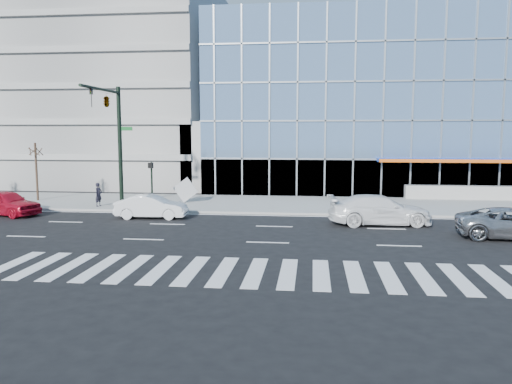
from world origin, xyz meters
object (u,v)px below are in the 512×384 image
traffic_signal (111,116)px  pedestrian (99,195)px  ped_signal_post (151,178)px  street_tree_near (35,151)px  red_sedan (6,203)px  white_suv (380,210)px  tilted_panel (186,190)px  white_sedan (151,207)px

traffic_signal → pedestrian: bearing=156.7°
ped_signal_post → street_tree_near: 9.97m
traffic_signal → red_sedan: traffic_signal is taller
traffic_signal → pedestrian: (-1.27, 0.54, -5.22)m
street_tree_near → white_suv: size_ratio=0.75×
street_tree_near → pedestrian: 6.83m
traffic_signal → street_tree_near: bearing=157.3°
tilted_panel → white_sedan: bearing=-98.5°
ped_signal_post → pedestrian: (-3.76, 0.17, -1.20)m
ped_signal_post → pedestrian: size_ratio=1.89×
traffic_signal → ped_signal_post: traffic_signal is taller
ped_signal_post → street_tree_near: bearing=164.9°
traffic_signal → white_suv: (16.79, -3.32, -5.34)m
traffic_signal → street_tree_near: (-7.00, 2.93, -2.39)m
street_tree_near → white_sedan: (10.50, -5.70, -3.08)m
ped_signal_post → street_tree_near: (-9.50, 2.56, 1.64)m
traffic_signal → white_sedan: 7.05m
street_tree_near → red_sedan: size_ratio=0.92×
pedestrian → ped_signal_post: bearing=-76.9°
red_sedan → tilted_panel: bearing=-43.3°
street_tree_near → pedestrian: bearing=-22.6°
white_sedan → pedestrian: (-4.76, 3.31, 0.24)m
white_sedan → pedestrian: pedestrian is taller
traffic_signal → ped_signal_post: 4.75m
pedestrian → tilted_panel: size_ratio=1.22×
white_suv → traffic_signal: bearing=72.6°
ped_signal_post → tilted_panel: bearing=57.0°
ped_signal_post → street_tree_near: street_tree_near is taller
pedestrian → red_sedan: bearing=142.3°
traffic_signal → street_tree_near: 7.96m
white_suv → white_sedan: (-13.29, 0.55, -0.12)m
white_sedan → red_sedan: 9.27m
white_suv → red_sedan: size_ratio=1.23×
white_suv → street_tree_near: bearing=69.1°
white_sedan → tilted_panel: (0.63, 5.66, 0.36)m
red_sedan → tilted_panel: tilted_panel is taller
red_sedan → pedestrian: pedestrian is taller
street_tree_near → traffic_signal: bearing=-22.7°
street_tree_near → tilted_panel: 11.46m
white_suv → pedestrian: (-18.05, 3.86, 0.12)m
ped_signal_post → pedestrian: 3.95m
street_tree_near → white_sedan: street_tree_near is taller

